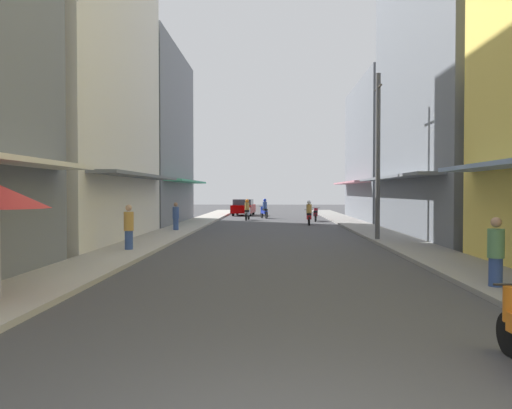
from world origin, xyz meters
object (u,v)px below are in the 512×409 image
at_px(motorbike_maroon, 316,214).
at_px(motorbike_red, 309,214).
at_px(parked_car, 243,207).
at_px(pedestrian_far, 129,229).
at_px(utility_pole, 378,156).
at_px(motorbike_blue, 264,209).
at_px(pedestrian_midway, 496,255).
at_px(pedestrian_foreground, 176,217).
at_px(motorbike_silver, 247,211).

height_order(motorbike_maroon, motorbike_red, motorbike_red).
bearing_deg(parked_car, pedestrian_far, -94.81).
distance_m(parked_car, utility_pole, 24.88).
bearing_deg(motorbike_blue, utility_pole, -74.76).
bearing_deg(utility_pole, pedestrian_midway, -88.46).
relative_size(pedestrian_far, utility_pole, 0.24).
bearing_deg(pedestrian_far, pedestrian_foreground, 90.62).
bearing_deg(pedestrian_far, motorbike_maroon, 67.07).
xyz_separation_m(motorbike_silver, parked_car, (-0.75, 7.60, 0.04)).
bearing_deg(motorbike_silver, motorbike_maroon, -13.45).
relative_size(motorbike_blue, pedestrian_midway, 1.10).
height_order(pedestrian_foreground, utility_pole, utility_pole).
relative_size(motorbike_red, pedestrian_foreground, 1.16).
xyz_separation_m(motorbike_red, pedestrian_foreground, (-7.39, -6.02, 0.08)).
bearing_deg(parked_car, motorbike_silver, -84.38).
height_order(motorbike_silver, parked_car, motorbike_silver).
distance_m(motorbike_maroon, motorbike_red, 4.16).
height_order(motorbike_red, pedestrian_far, pedestrian_far).
relative_size(parked_car, pedestrian_far, 2.52).
relative_size(motorbike_maroon, pedestrian_foreground, 1.15).
bearing_deg(pedestrian_foreground, motorbike_silver, 74.22).
bearing_deg(pedestrian_foreground, motorbike_blue, 72.65).
relative_size(motorbike_maroon, pedestrian_midway, 1.14).
bearing_deg(motorbike_red, motorbike_blue, 110.49).
bearing_deg(motorbike_blue, parked_car, 111.97).
height_order(motorbike_silver, motorbike_maroon, motorbike_silver).
height_order(motorbike_maroon, pedestrian_far, pedestrian_far).
xyz_separation_m(motorbike_silver, pedestrian_foreground, (-3.19, -11.29, 0.08)).
bearing_deg(utility_pole, parked_car, 106.66).
relative_size(motorbike_blue, motorbike_maroon, 0.97).
xyz_separation_m(motorbike_silver, motorbike_maroon, (4.97, -1.19, -0.20)).
distance_m(pedestrian_far, utility_pole, 10.69).
bearing_deg(pedestrian_midway, utility_pole, 91.54).
distance_m(motorbike_blue, motorbike_maroon, 5.47).
distance_m(motorbike_maroon, parked_car, 10.49).
bearing_deg(pedestrian_midway, motorbike_blue, 100.39).
relative_size(motorbike_silver, utility_pole, 0.25).
distance_m(parked_car, pedestrian_midway, 35.18).
bearing_deg(motorbike_blue, motorbike_red, -69.51).
height_order(parked_car, utility_pole, utility_pole).
distance_m(motorbike_maroon, pedestrian_far, 20.71).
height_order(motorbike_red, pedestrian_midway, pedestrian_midway).
xyz_separation_m(motorbike_silver, utility_pole, (6.34, -16.08, 2.93)).
bearing_deg(pedestrian_midway, motorbike_maroon, 93.68).
bearing_deg(pedestrian_foreground, parked_car, 82.63).
bearing_deg(motorbike_red, parked_car, 111.05).
relative_size(motorbike_maroon, pedestrian_far, 1.08).
distance_m(motorbike_red, pedestrian_foreground, 9.53).
xyz_separation_m(motorbike_silver, motorbike_red, (4.20, -5.27, 0.00)).
xyz_separation_m(motorbike_blue, motorbike_maroon, (3.77, -3.96, -0.20)).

